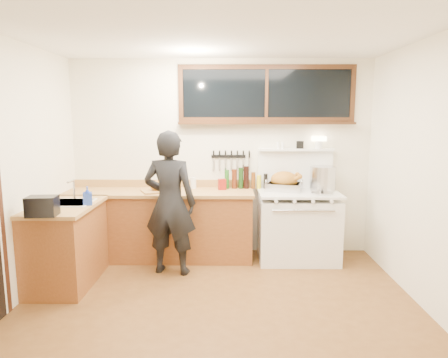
{
  "coord_description": "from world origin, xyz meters",
  "views": [
    {
      "loc": [
        0.1,
        -3.62,
        1.85
      ],
      "look_at": [
        0.05,
        0.85,
        1.15
      ],
      "focal_mm": 32.0,
      "sensor_mm": 36.0,
      "label": 1
    }
  ],
  "objects_px": {
    "cutting_board": "(160,187)",
    "roast_turkey": "(284,183)",
    "man": "(170,203)",
    "vintage_stove": "(298,224)"
  },
  "relations": [
    {
      "from": "cutting_board",
      "to": "roast_turkey",
      "type": "distance_m",
      "value": 1.61
    },
    {
      "from": "cutting_board",
      "to": "roast_turkey",
      "type": "relative_size",
      "value": 0.99
    },
    {
      "from": "man",
      "to": "cutting_board",
      "type": "distance_m",
      "value": 0.51
    },
    {
      "from": "vintage_stove",
      "to": "cutting_board",
      "type": "height_order",
      "value": "vintage_stove"
    },
    {
      "from": "vintage_stove",
      "to": "roast_turkey",
      "type": "height_order",
      "value": "vintage_stove"
    },
    {
      "from": "vintage_stove",
      "to": "man",
      "type": "relative_size",
      "value": 0.94
    },
    {
      "from": "vintage_stove",
      "to": "roast_turkey",
      "type": "relative_size",
      "value": 3.03
    },
    {
      "from": "vintage_stove",
      "to": "man",
      "type": "xyz_separation_m",
      "value": [
        -1.59,
        -0.47,
        0.38
      ]
    },
    {
      "from": "vintage_stove",
      "to": "man",
      "type": "distance_m",
      "value": 1.7
    },
    {
      "from": "man",
      "to": "cutting_board",
      "type": "bearing_deg",
      "value": 113.29
    }
  ]
}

